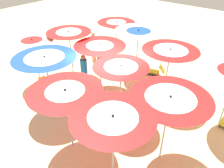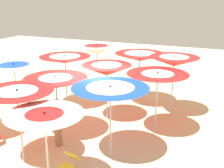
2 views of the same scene
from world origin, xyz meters
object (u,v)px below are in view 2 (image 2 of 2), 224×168
(beach_umbrella_0, at_px, (174,61))
(beach_umbrella_6, at_px, (110,93))
(beach_umbrella_10, at_px, (17,97))
(beach_umbrella_2, at_px, (97,50))
(beach_umbrella_4, at_px, (107,70))
(beachgoer_1, at_px, (58,121))
(beach_umbrella_1, at_px, (140,57))
(lounger_2, at_px, (89,85))
(beach_umbrella_8, at_px, (14,68))
(beach_umbrella_7, at_px, (56,83))
(beach_umbrella_9, at_px, (45,120))
(beach_umbrella_3, at_px, (157,78))
(beach_ball, at_px, (47,81))
(lounger_3, at_px, (21,108))
(beach_umbrella_5, at_px, (65,60))

(beach_umbrella_0, bearing_deg, beach_umbrella_6, -104.38)
(beach_umbrella_10, bearing_deg, beach_umbrella_2, 97.07)
(beach_umbrella_4, distance_m, beachgoer_1, 2.87)
(beach_umbrella_1, distance_m, beachgoer_1, 4.99)
(beach_umbrella_0, height_order, lounger_2, beach_umbrella_0)
(beach_umbrella_0, bearing_deg, beach_umbrella_8, -151.54)
(beach_umbrella_2, distance_m, beach_umbrella_7, 5.06)
(beach_umbrella_0, height_order, beach_umbrella_6, beach_umbrella_0)
(beach_umbrella_9, height_order, lounger_2, beach_umbrella_9)
(beach_umbrella_3, bearing_deg, beach_umbrella_2, 139.11)
(beach_umbrella_2, bearing_deg, beach_umbrella_4, -58.19)
(beach_umbrella_3, relative_size, beach_umbrella_4, 0.99)
(beach_umbrella_10, bearing_deg, beach_umbrella_9, -28.20)
(beach_umbrella_3, height_order, beach_umbrella_9, beach_umbrella_3)
(beach_umbrella_3, relative_size, beach_ball, 6.95)
(beach_umbrella_2, bearing_deg, beachgoer_1, -77.22)
(beach_umbrella_1, xyz_separation_m, lounger_2, (-3.10, 1.17, -2.00))
(beach_umbrella_9, height_order, beach_ball, beach_umbrella_9)
(beach_umbrella_6, bearing_deg, beach_ball, 138.29)
(beach_umbrella_8, height_order, lounger_3, beach_umbrella_8)
(beach_umbrella_10, bearing_deg, beach_umbrella_6, 30.05)
(beach_umbrella_0, xyz_separation_m, beach_umbrella_2, (-4.16, 1.58, -0.13))
(beach_umbrella_5, relative_size, beachgoer_1, 1.40)
(beach_ball, bearing_deg, lounger_3, -70.74)
(beach_umbrella_7, bearing_deg, beach_umbrella_0, 46.00)
(beach_umbrella_5, distance_m, beach_umbrella_7, 2.83)
(beach_umbrella_3, xyz_separation_m, beach_umbrella_7, (-3.12, -1.53, -0.11))
(beach_umbrella_6, xyz_separation_m, lounger_2, (-3.67, 5.78, -1.89))
(beach_umbrella_9, height_order, beach_umbrella_10, beach_umbrella_10)
(beach_umbrella_1, height_order, beachgoer_1, beach_umbrella_1)
(beach_umbrella_10, bearing_deg, lounger_2, 101.16)
(beach_umbrella_2, distance_m, lounger_3, 4.65)
(beach_umbrella_10, distance_m, beachgoer_1, 1.82)
(beach_umbrella_8, bearing_deg, beach_umbrella_5, 65.74)
(beach_umbrella_10, xyz_separation_m, lounger_3, (-2.58, 3.04, -1.89))
(beach_umbrella_6, bearing_deg, beach_umbrella_8, 166.45)
(beach_umbrella_2, xyz_separation_m, lounger_2, (-0.54, 0.19, -1.95))
(beach_umbrella_6, height_order, beach_umbrella_9, beach_umbrella_6)
(beach_umbrella_4, distance_m, beach_umbrella_5, 2.34)
(beach_umbrella_1, relative_size, beach_umbrella_4, 1.04)
(beach_umbrella_8, distance_m, beach_umbrella_9, 4.78)
(beachgoer_1, bearing_deg, beach_umbrella_5, -80.95)
(beach_umbrella_7, distance_m, lounger_3, 3.33)
(beach_umbrella_2, relative_size, beach_umbrella_10, 1.03)
(beach_umbrella_2, height_order, beach_umbrella_5, beach_umbrella_2)
(lounger_3, bearing_deg, beach_umbrella_3, 77.17)
(beach_umbrella_3, relative_size, beach_umbrella_10, 0.98)
(beach_umbrella_4, xyz_separation_m, beach_umbrella_9, (0.40, -4.60, -0.10))
(lounger_3, bearing_deg, beach_umbrella_4, 85.20)
(lounger_2, relative_size, lounger_3, 1.06)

